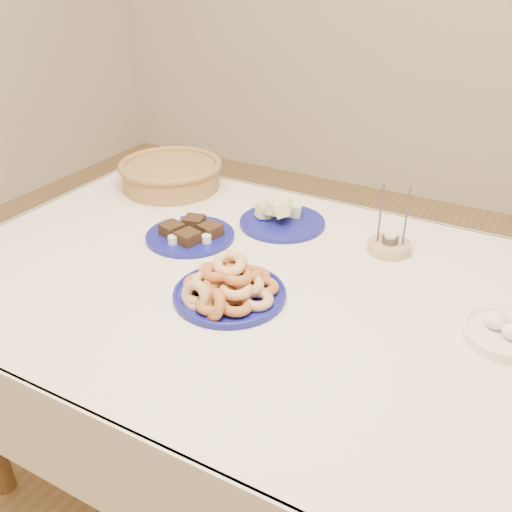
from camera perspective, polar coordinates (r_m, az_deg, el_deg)
name	(u,v)px	position (r m, az deg, el deg)	size (l,w,h in m)	color
ground	(264,485)	(1.93, 0.78, -21.89)	(5.00, 5.00, 0.00)	olive
dining_table	(265,317)	(1.48, 0.95, -6.12)	(1.71, 1.11, 0.75)	brown
donut_platter	(228,287)	(1.35, -2.81, -3.09)	(0.34, 0.34, 0.12)	navy
melon_plate	(281,215)	(1.71, 2.48, 4.07)	(0.33, 0.33, 0.09)	navy
brownie_plate	(190,234)	(1.64, -6.58, 2.22)	(0.28, 0.28, 0.04)	navy
wicker_basket	(171,174)	(1.98, -8.50, 8.15)	(0.44, 0.44, 0.09)	brown
candle_holder	(389,245)	(1.60, 13.20, 1.03)	(0.14, 0.14, 0.20)	tan
egg_bowl	(505,333)	(1.33, 23.68, -7.05)	(0.23, 0.23, 0.06)	#F0E4D0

